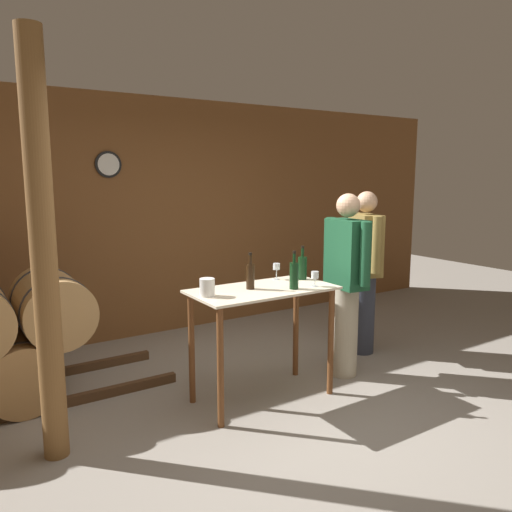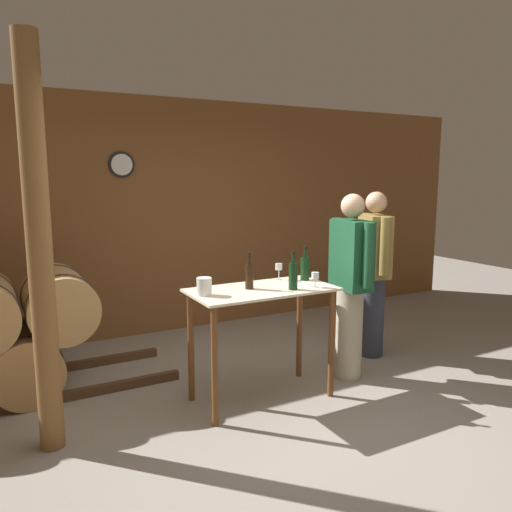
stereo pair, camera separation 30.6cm
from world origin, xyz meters
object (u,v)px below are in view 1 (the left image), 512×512
object	(u,v)px
person_host	(346,281)
person_visitor_with_scarf	(364,269)
wooden_post	(43,254)
wine_bottle_center	(302,267)
wine_bottle_left	(294,275)
ice_bucket	(207,287)
wine_glass_near_center	(315,276)
wine_bottle_far_left	(250,275)
wine_glass_near_left	(276,267)

from	to	relation	value
person_host	person_visitor_with_scarf	bearing A→B (deg)	31.02
wooden_post	wine_bottle_center	world-z (taller)	wooden_post
person_host	wine_bottle_left	bearing A→B (deg)	-167.63
ice_bucket	wine_glass_near_center	bearing A→B (deg)	-10.67
wine_bottle_far_left	wine_glass_near_center	world-z (taller)	wine_bottle_far_left
person_visitor_with_scarf	wooden_post	bearing A→B (deg)	-173.89
wine_glass_near_left	person_visitor_with_scarf	xyz separation A→B (m)	(1.19, 0.12, -0.15)
ice_bucket	person_visitor_with_scarf	distance (m)	2.01
person_host	wine_glass_near_left	bearing A→B (deg)	159.98
wine_bottle_left	person_host	xyz separation A→B (m)	(0.71, 0.15, -0.16)
wooden_post	person_host	world-z (taller)	wooden_post
wooden_post	person_host	distance (m)	2.57
wine_bottle_left	person_visitor_with_scarf	world-z (taller)	person_visitor_with_scarf
ice_bucket	wooden_post	bearing A→B (deg)	179.19
wooden_post	ice_bucket	distance (m)	1.18
person_host	person_visitor_with_scarf	size ratio (longest dim) A/B	1.00
wine_bottle_far_left	person_host	bearing A→B (deg)	-1.79
wine_bottle_far_left	wine_bottle_left	bearing A→B (deg)	-32.23
person_host	person_visitor_with_scarf	world-z (taller)	same
wooden_post	person_host	xyz separation A→B (m)	(2.53, -0.01, -0.47)
wine_bottle_far_left	ice_bucket	size ratio (longest dim) A/B	2.15
wine_bottle_left	person_visitor_with_scarf	xyz separation A→B (m)	(1.28, 0.50, -0.16)
wine_bottle_far_left	person_visitor_with_scarf	size ratio (longest dim) A/B	0.18
wine_bottle_far_left	person_host	world-z (taller)	person_host
wine_bottle_far_left	wine_glass_near_left	world-z (taller)	wine_bottle_far_left
person_host	wine_glass_near_center	bearing A→B (deg)	-161.23
wine_bottle_far_left	wine_bottle_center	xyz separation A→B (m)	(0.58, 0.07, -0.00)
wooden_post	person_visitor_with_scarf	size ratio (longest dim) A/B	1.61
wine_bottle_center	person_host	world-z (taller)	person_host
wine_glass_near_center	wooden_post	bearing A→B (deg)	174.77
wine_glass_near_center	ice_bucket	world-z (taller)	ice_bucket
wooden_post	wine_bottle_center	bearing A→B (deg)	2.44
wooden_post	wine_glass_near_left	distance (m)	1.95
wine_glass_near_left	person_host	world-z (taller)	person_host
wine_bottle_center	person_host	xyz separation A→B (m)	(0.42, -0.10, -0.16)
wine_bottle_left	person_host	world-z (taller)	person_host
wine_bottle_far_left	person_visitor_with_scarf	bearing A→B (deg)	11.27
wine_bottle_far_left	wine_bottle_left	xyz separation A→B (m)	(0.30, -0.19, 0.01)
wine_glass_near_left	person_host	xyz separation A→B (m)	(0.61, -0.22, -0.15)
wine_glass_near_left	person_visitor_with_scarf	size ratio (longest dim) A/B	0.09
wooden_post	wine_bottle_left	distance (m)	1.85
wine_glass_near_left	wine_bottle_far_left	bearing A→B (deg)	-153.78
wine_bottle_center	wine_glass_near_left	size ratio (longest dim) A/B	2.07
wine_bottle_left	ice_bucket	size ratio (longest dim) A/B	2.25
wine_bottle_center	ice_bucket	world-z (taller)	wine_bottle_center
wine_bottle_left	wine_glass_near_center	xyz separation A→B (m)	(0.20, -0.02, -0.03)
wooden_post	wine_glass_near_left	bearing A→B (deg)	6.25
wine_bottle_far_left	wine_glass_near_left	xyz separation A→B (m)	(0.39, 0.19, -0.01)
wine_bottle_left	person_visitor_with_scarf	bearing A→B (deg)	21.33
wine_glass_near_center	person_visitor_with_scarf	xyz separation A→B (m)	(1.08, 0.52, -0.14)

